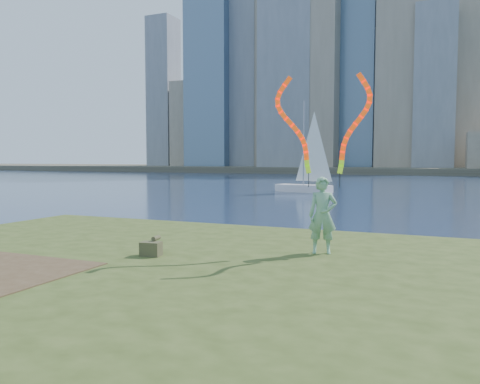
% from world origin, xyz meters
% --- Properties ---
extents(ground, '(320.00, 320.00, 0.00)m').
position_xyz_m(ground, '(0.00, 0.00, 0.00)').
color(ground, '#1A2843').
rests_on(ground, ground).
extents(grassy_knoll, '(20.00, 18.00, 0.80)m').
position_xyz_m(grassy_knoll, '(0.00, -2.30, 0.34)').
color(grassy_knoll, '#364518').
rests_on(grassy_knoll, ground).
extents(far_shore, '(320.00, 40.00, 1.20)m').
position_xyz_m(far_shore, '(0.00, 95.00, 0.60)').
color(far_shore, '#494436').
rests_on(far_shore, ground).
extents(woman_with_ribbons, '(1.98, 0.59, 3.96)m').
position_xyz_m(woman_with_ribbons, '(2.82, 0.86, 2.22)').
color(woman_with_ribbons, '#12672B').
rests_on(woman_with_ribbons, grassy_knoll).
extents(canvas_bag, '(0.43, 0.49, 0.38)m').
position_xyz_m(canvas_bag, '(-0.27, -0.76, 0.96)').
color(canvas_bag, '#3F4424').
rests_on(canvas_bag, grassy_knoll).
extents(sailboat, '(5.04, 2.72, 7.60)m').
position_xyz_m(sailboat, '(-5.07, 29.20, 1.31)').
color(sailboat, white).
rests_on(sailboat, ground).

